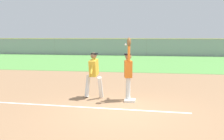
# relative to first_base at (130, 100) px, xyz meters

# --- Properties ---
(ground_plane) EXTENTS (75.87, 75.87, 0.00)m
(ground_plane) POSITION_rel_first_base_xyz_m (-0.17, -1.40, -0.04)
(ground_plane) COLOR #936D4C
(outfield_grass) EXTENTS (46.22, 15.00, 0.01)m
(outfield_grass) POSITION_rel_first_base_xyz_m (-0.17, 15.04, -0.04)
(outfield_grass) COLOR #549342
(outfield_grass) RESTS_ON ground_plane
(chalk_foul_line) EXTENTS (11.99, 0.61, 0.01)m
(chalk_foul_line) POSITION_rel_first_base_xyz_m (-4.00, -0.90, -0.04)
(chalk_foul_line) COLOR white
(chalk_foul_line) RESTS_ON ground_plane
(first_base) EXTENTS (0.39, 0.39, 0.08)m
(first_base) POSITION_rel_first_base_xyz_m (0.00, 0.00, 0.00)
(first_base) COLOR white
(first_base) RESTS_ON ground_plane
(fielder) EXTENTS (0.34, 0.90, 2.28)m
(fielder) POSITION_rel_first_base_xyz_m (-0.09, 0.18, 1.08)
(fielder) COLOR silver
(fielder) RESTS_ON ground_plane
(runner) EXTENTS (0.72, 0.84, 1.72)m
(runner) POSITION_rel_first_base_xyz_m (-1.40, 0.35, 0.96)
(runner) COLOR white
(runner) RESTS_ON ground_plane
(baseball) EXTENTS (0.07, 0.07, 0.07)m
(baseball) POSITION_rel_first_base_xyz_m (-0.23, 0.53, 1.98)
(baseball) COLOR white
(outfield_fence) EXTENTS (46.30, 0.08, 2.06)m
(outfield_fence) POSITION_rel_first_base_xyz_m (-0.17, 22.54, 0.99)
(outfield_fence) COLOR #93999E
(outfield_fence) RESTS_ON ground_plane
(parked_car_green) EXTENTS (4.52, 2.35, 1.25)m
(parked_car_green) POSITION_rel_first_base_xyz_m (-11.24, 26.41, 0.63)
(parked_car_green) COLOR #1E6B33
(parked_car_green) RESTS_ON ground_plane
(parked_car_white) EXTENTS (4.54, 2.39, 1.25)m
(parked_car_white) POSITION_rel_first_base_xyz_m (-5.79, 26.18, 0.63)
(parked_car_white) COLOR white
(parked_car_white) RESTS_ON ground_plane
(parked_car_tan) EXTENTS (4.45, 2.21, 1.25)m
(parked_car_tan) POSITION_rel_first_base_xyz_m (0.75, 26.73, 0.63)
(parked_car_tan) COLOR tan
(parked_car_tan) RESTS_ON ground_plane
(parked_car_blue) EXTENTS (4.47, 2.26, 1.25)m
(parked_car_blue) POSITION_rel_first_base_xyz_m (6.98, 26.27, 0.63)
(parked_car_blue) COLOR #23389E
(parked_car_blue) RESTS_ON ground_plane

